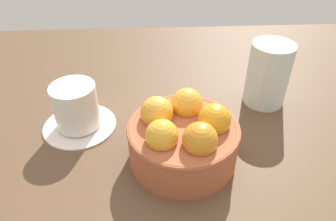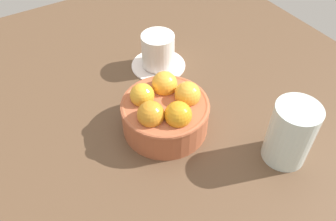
{
  "view_description": "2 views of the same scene",
  "coord_description": "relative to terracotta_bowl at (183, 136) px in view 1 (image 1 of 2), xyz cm",
  "views": [
    {
      "loc": [
        3.94,
        33.43,
        34.07
      ],
      "look_at": [
        1.97,
        -3.52,
        6.25
      ],
      "focal_mm": 33.86,
      "sensor_mm": 36.0,
      "label": 1
    },
    {
      "loc": [
        -37.18,
        22.29,
        48.62
      ],
      "look_at": [
        -0.26,
        -0.43,
        4.39
      ],
      "focal_mm": 37.19,
      "sensor_mm": 36.0,
      "label": 2
    }
  ],
  "objects": [
    {
      "name": "ground_plane",
      "position": [
        0.02,
        0.03,
        -5.72
      ],
      "size": [
        112.34,
        99.88,
        3.02
      ],
      "primitive_type": "cube",
      "color": "brown"
    },
    {
      "name": "terracotta_bowl",
      "position": [
        0.0,
        0.0,
        0.0
      ],
      "size": [
        15.84,
        15.84,
        9.35
      ],
      "color": "#AD5938",
      "rests_on": "ground_plane"
    },
    {
      "name": "coffee_cup",
      "position": [
        16.54,
        -8.21,
        -0.71
      ],
      "size": [
        12.0,
        12.0,
        7.91
      ],
      "color": "white",
      "rests_on": "ground_plane"
    },
    {
      "name": "water_glass",
      "position": [
        -16.24,
        -13.95,
        1.51
      ],
      "size": [
        7.4,
        7.4,
        11.44
      ],
      "primitive_type": "cylinder",
      "color": "silver",
      "rests_on": "ground_plane"
    }
  ]
}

